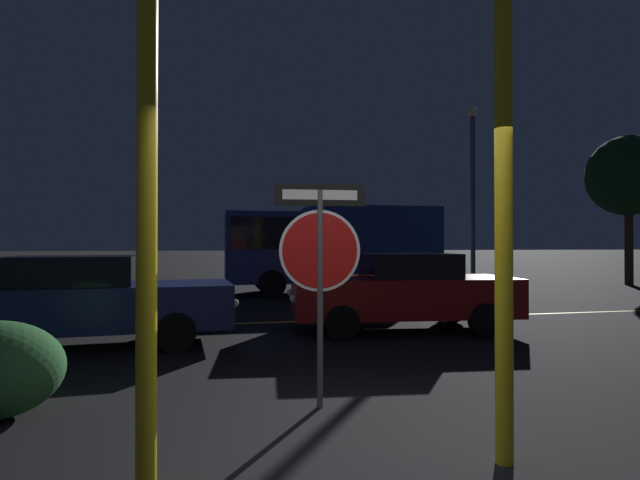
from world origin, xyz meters
TOP-DOWN VIEW (x-y plane):
  - ground_plane at (0.00, 0.00)m, footprint 260.00×260.00m
  - road_center_stripe at (0.00, 7.05)m, footprint 40.43×0.12m
  - stop_sign at (0.08, 1.55)m, footprint 0.93×0.08m
  - yellow_pole_left at (-1.37, -0.09)m, footprint 0.13×0.13m
  - yellow_pole_right at (1.16, 0.01)m, footprint 0.13×0.13m
  - passing_car_2 at (-3.06, 5.17)m, footprint 4.82×2.04m
  - passing_car_3 at (2.52, 5.58)m, footprint 4.33×2.14m
  - delivery_truck at (2.70, 13.00)m, footprint 7.06×2.51m
  - street_lamp at (7.58, 12.14)m, footprint 0.37×0.37m
  - tree_0 at (15.36, 13.81)m, footprint 3.24×3.24m

SIDE VIEW (x-z plane):
  - ground_plane at x=0.00m, z-range 0.00..0.00m
  - road_center_stripe at x=0.00m, z-range 0.00..0.01m
  - passing_car_2 at x=-3.06m, z-range 0.01..1.46m
  - passing_car_3 at x=2.52m, z-range 0.01..1.47m
  - stop_sign at x=0.08m, z-range 0.46..2.70m
  - delivery_truck at x=2.70m, z-range 0.18..3.07m
  - yellow_pole_right at x=1.16m, z-range 0.00..3.46m
  - yellow_pole_left at x=-1.37m, z-range 0.00..3.50m
  - street_lamp at x=7.58m, z-range 0.58..6.93m
  - tree_0 at x=15.36m, z-range 1.37..7.41m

